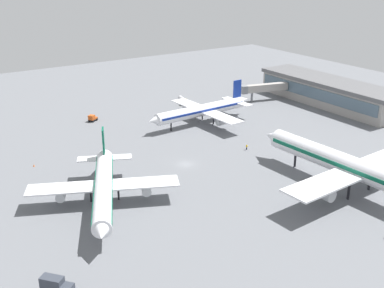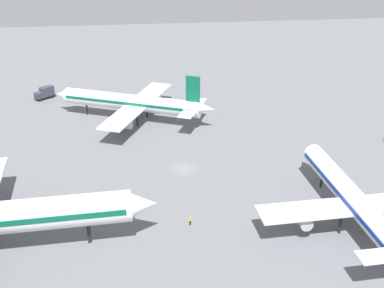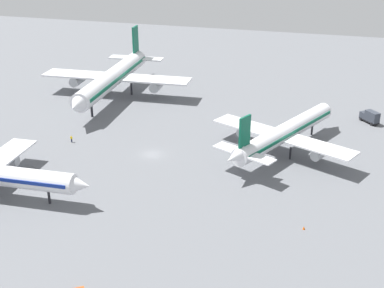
{
  "view_description": "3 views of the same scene",
  "coord_description": "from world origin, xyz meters",
  "px_view_note": "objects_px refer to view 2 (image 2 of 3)",
  "views": [
    {
      "loc": [
        -100.66,
        63.5,
        52.18
      ],
      "look_at": [
        -3.15,
        -0.09,
        6.91
      ],
      "focal_mm": 44.2,
      "sensor_mm": 36.0,
      "label": 1
    },
    {
      "loc": [
        -9.62,
        -95.42,
        50.06
      ],
      "look_at": [
        2.26,
        3.98,
        3.71
      ],
      "focal_mm": 48.76,
      "sensor_mm": 36.0,
      "label": 2
    },
    {
      "loc": [
        97.51,
        38.1,
        48.6
      ],
      "look_at": [
        0.48,
        9.42,
        3.93
      ],
      "focal_mm": 47.94,
      "sensor_mm": 36.0,
      "label": 3
    }
  ],
  "objects_px": {
    "safety_cone_near_gate": "(247,104)",
    "ground_crew_worker": "(190,221)",
    "airplane_at_gate": "(133,103)",
    "catering_truck": "(45,93)",
    "airplane_taxiing": "(354,200)"
  },
  "relations": [
    {
      "from": "airplane_at_gate",
      "to": "catering_truck",
      "type": "height_order",
      "value": "airplane_at_gate"
    },
    {
      "from": "airplane_at_gate",
      "to": "airplane_taxiing",
      "type": "relative_size",
      "value": 0.96
    },
    {
      "from": "ground_crew_worker",
      "to": "safety_cone_near_gate",
      "type": "distance_m",
      "value": 60.37
    },
    {
      "from": "catering_truck",
      "to": "ground_crew_worker",
      "type": "distance_m",
      "value": 75.6
    },
    {
      "from": "catering_truck",
      "to": "safety_cone_near_gate",
      "type": "distance_m",
      "value": 56.58
    },
    {
      "from": "airplane_at_gate",
      "to": "ground_crew_worker",
      "type": "relative_size",
      "value": 24.27
    },
    {
      "from": "airplane_taxiing",
      "to": "safety_cone_near_gate",
      "type": "bearing_deg",
      "value": 2.09
    },
    {
      "from": "airplane_at_gate",
      "to": "safety_cone_near_gate",
      "type": "distance_m",
      "value": 32.09
    },
    {
      "from": "airplane_at_gate",
      "to": "safety_cone_near_gate",
      "type": "height_order",
      "value": "airplane_at_gate"
    },
    {
      "from": "airplane_taxiing",
      "to": "ground_crew_worker",
      "type": "xyz_separation_m",
      "value": [
        -27.42,
        2.84,
        -3.84
      ]
    },
    {
      "from": "airplane_taxiing",
      "to": "safety_cone_near_gate",
      "type": "distance_m",
      "value": 59.4
    },
    {
      "from": "airplane_taxiing",
      "to": "catering_truck",
      "type": "bearing_deg",
      "value": 37.56
    },
    {
      "from": "airplane_at_gate",
      "to": "airplane_taxiing",
      "type": "bearing_deg",
      "value": 149.33
    },
    {
      "from": "airplane_at_gate",
      "to": "safety_cone_near_gate",
      "type": "relative_size",
      "value": 67.55
    },
    {
      "from": "safety_cone_near_gate",
      "to": "ground_crew_worker",
      "type": "bearing_deg",
      "value": -111.51
    }
  ]
}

